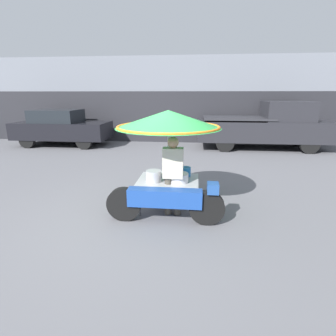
{
  "coord_description": "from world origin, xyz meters",
  "views": [
    {
      "loc": [
        1.06,
        -4.45,
        2.29
      ],
      "look_at": [
        0.54,
        0.48,
        0.88
      ],
      "focal_mm": 28.0,
      "sensor_mm": 36.0,
      "label": 1
    }
  ],
  "objects_px": {
    "pickup_truck": "(267,127)",
    "parked_car": "(61,127)",
    "vendor_person": "(173,173)",
    "vendor_motorcycle_cart": "(168,134)"
  },
  "relations": [
    {
      "from": "parked_car",
      "to": "pickup_truck",
      "type": "height_order",
      "value": "pickup_truck"
    },
    {
      "from": "vendor_motorcycle_cart",
      "to": "vendor_person",
      "type": "bearing_deg",
      "value": -60.57
    },
    {
      "from": "parked_car",
      "to": "pickup_truck",
      "type": "bearing_deg",
      "value": 1.02
    },
    {
      "from": "vendor_motorcycle_cart",
      "to": "vendor_person",
      "type": "xyz_separation_m",
      "value": [
        0.11,
        -0.2,
        -0.7
      ]
    },
    {
      "from": "vendor_person",
      "to": "pickup_truck",
      "type": "relative_size",
      "value": 0.28
    },
    {
      "from": "vendor_person",
      "to": "parked_car",
      "type": "relative_size",
      "value": 0.37
    },
    {
      "from": "vendor_person",
      "to": "parked_car",
      "type": "distance_m",
      "value": 8.68
    },
    {
      "from": "pickup_truck",
      "to": "parked_car",
      "type": "bearing_deg",
      "value": -178.98
    },
    {
      "from": "vendor_person",
      "to": "parked_car",
      "type": "height_order",
      "value": "parked_car"
    },
    {
      "from": "vendor_person",
      "to": "pickup_truck",
      "type": "height_order",
      "value": "pickup_truck"
    }
  ]
}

